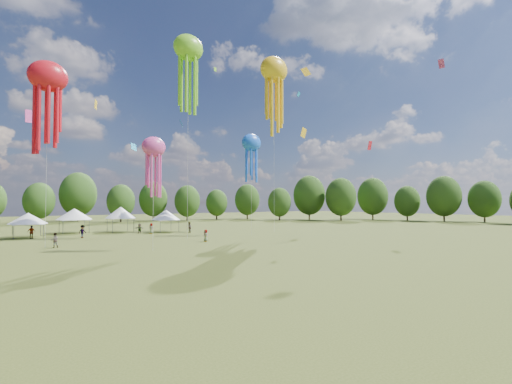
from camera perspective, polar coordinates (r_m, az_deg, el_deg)
ground at (r=17.84m, az=22.69°, el=-18.25°), size 300.00×300.00×0.00m
spectator_near at (r=47.28m, az=-29.23°, el=-6.68°), size 0.84×0.67×1.67m
spectators_far at (r=58.38m, az=-20.75°, el=-5.75°), size 29.65×18.76×1.86m
festival_tents at (r=65.74m, az=-27.40°, el=-3.29°), size 36.63×11.93×4.40m
show_kites at (r=55.15m, az=-11.97°, el=16.06°), size 52.93×14.75×31.19m
small_kites at (r=58.86m, az=-20.15°, el=23.38°), size 79.61×55.42×45.79m
treeline at (r=72.13m, az=-27.94°, el=-0.37°), size 201.57×95.24×13.43m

